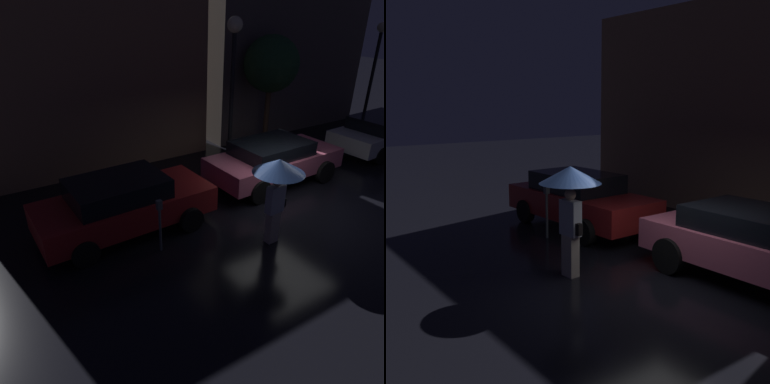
% 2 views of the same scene
% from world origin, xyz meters
% --- Properties ---
extents(ground_plane, '(60.00, 60.00, 0.00)m').
position_xyz_m(ground_plane, '(0.00, 0.00, 0.00)').
color(ground_plane, black).
extents(building_facade_left, '(8.47, 3.00, 6.04)m').
position_xyz_m(building_facade_left, '(-3.66, 6.50, 3.02)').
color(building_facade_left, '#8C664C').
rests_on(building_facade_left, ground).
extents(building_facade_right, '(7.82, 3.00, 9.11)m').
position_xyz_m(building_facade_right, '(5.19, 6.50, 4.55)').
color(building_facade_right, '#564C47').
rests_on(building_facade_right, ground).
extents(parked_car_red, '(4.38, 1.98, 1.43)m').
position_xyz_m(parked_car_red, '(-4.29, 1.33, 0.75)').
color(parked_car_red, maroon).
rests_on(parked_car_red, ground).
extents(parked_car_pink, '(4.35, 2.05, 1.36)m').
position_xyz_m(parked_car_pink, '(0.80, 1.55, 0.74)').
color(parked_car_pink, '#DB6684').
rests_on(parked_car_pink, ground).
extents(parked_car_white, '(4.47, 2.04, 1.34)m').
position_xyz_m(parked_car_white, '(6.35, 1.53, 0.71)').
color(parked_car_white, silver).
rests_on(parked_car_white, ground).
extents(pedestrian_with_umbrella, '(1.17, 1.17, 2.12)m').
position_xyz_m(pedestrian_with_umbrella, '(-1.52, -0.97, 1.72)').
color(pedestrian_with_umbrella, beige).
rests_on(pedestrian_with_umbrella, ground).
extents(parking_meter, '(0.12, 0.10, 1.31)m').
position_xyz_m(parking_meter, '(-3.95, 0.08, 0.81)').
color(parking_meter, '#4C5154').
rests_on(parking_meter, ground).
extents(street_lamp_near, '(0.49, 0.49, 4.78)m').
position_xyz_m(street_lamp_near, '(0.57, 3.52, 3.53)').
color(street_lamp_near, black).
rests_on(street_lamp_near, ground).
extents(street_lamp_far, '(0.41, 0.41, 4.41)m').
position_xyz_m(street_lamp_far, '(8.54, 3.86, 3.02)').
color(street_lamp_far, black).
rests_on(street_lamp_far, ground).
extents(street_tree, '(2.01, 2.01, 4.15)m').
position_xyz_m(street_tree, '(2.78, 4.14, 3.12)').
color(street_tree, '#473323').
rests_on(street_tree, ground).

